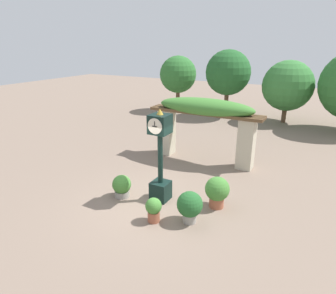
{
  "coord_description": "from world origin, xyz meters",
  "views": [
    {
      "loc": [
        4.46,
        -7.25,
        4.85
      ],
      "look_at": [
        0.1,
        0.74,
        1.65
      ],
      "focal_mm": 32.0,
      "sensor_mm": 36.0,
      "label": 1
    }
  ],
  "objects_px": {
    "potted_plant_near_left": "(217,191)",
    "potted_plant_far_left": "(190,206)",
    "potted_plant_near_right": "(154,209)",
    "pedestal_clock": "(160,157)",
    "potted_plant_far_right": "(122,186)"
  },
  "relations": [
    {
      "from": "potted_plant_near_left",
      "to": "potted_plant_near_right",
      "type": "bearing_deg",
      "value": -128.89
    },
    {
      "from": "pedestal_clock",
      "to": "potted_plant_far_right",
      "type": "height_order",
      "value": "pedestal_clock"
    },
    {
      "from": "potted_plant_far_right",
      "to": "pedestal_clock",
      "type": "bearing_deg",
      "value": 20.96
    },
    {
      "from": "potted_plant_far_left",
      "to": "potted_plant_far_right",
      "type": "relative_size",
      "value": 1.23
    },
    {
      "from": "potted_plant_near_left",
      "to": "potted_plant_far_left",
      "type": "relative_size",
      "value": 1.07
    },
    {
      "from": "potted_plant_far_left",
      "to": "potted_plant_near_right",
      "type": "bearing_deg",
      "value": -153.14
    },
    {
      "from": "pedestal_clock",
      "to": "potted_plant_near_right",
      "type": "distance_m",
      "value": 1.67
    },
    {
      "from": "potted_plant_far_left",
      "to": "potted_plant_far_right",
      "type": "distance_m",
      "value": 2.6
    },
    {
      "from": "potted_plant_near_left",
      "to": "potted_plant_far_right",
      "type": "xyz_separation_m",
      "value": [
        -2.97,
        -0.87,
        -0.17
      ]
    },
    {
      "from": "potted_plant_near_left",
      "to": "potted_plant_far_left",
      "type": "xyz_separation_m",
      "value": [
        -0.39,
        -1.15,
        -0.03
      ]
    },
    {
      "from": "potted_plant_near_left",
      "to": "potted_plant_far_left",
      "type": "height_order",
      "value": "potted_plant_near_left"
    },
    {
      "from": "potted_plant_near_right",
      "to": "potted_plant_far_left",
      "type": "height_order",
      "value": "potted_plant_far_left"
    },
    {
      "from": "pedestal_clock",
      "to": "potted_plant_far_left",
      "type": "bearing_deg",
      "value": -28.3
    },
    {
      "from": "potted_plant_near_left",
      "to": "potted_plant_near_right",
      "type": "relative_size",
      "value": 1.37
    },
    {
      "from": "pedestal_clock",
      "to": "potted_plant_far_left",
      "type": "height_order",
      "value": "pedestal_clock"
    }
  ]
}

